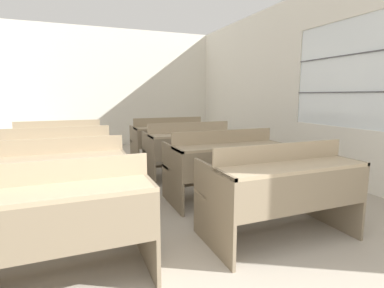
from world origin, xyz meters
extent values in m
cube|color=white|center=(0.00, 7.48, 1.47)|extent=(6.26, 0.06, 2.93)
cube|color=white|center=(3.10, 3.73, 0.42)|extent=(0.06, 7.45, 0.83)
cube|color=white|center=(3.10, 3.73, 2.63)|extent=(0.06, 7.45, 0.60)
cube|color=white|center=(3.10, 5.55, 1.58)|extent=(0.06, 3.80, 1.50)
cube|color=white|center=(3.10, 2.85, 1.58)|extent=(0.02, 1.62, 1.50)
cube|color=#4C4C51|center=(3.08, 2.85, 1.33)|extent=(0.02, 1.62, 0.02)
cube|color=#4C4C51|center=(3.08, 2.85, 1.83)|extent=(0.02, 1.62, 0.02)
cube|color=#7C6D56|center=(-0.05, 1.68, 0.36)|extent=(0.03, 0.75, 0.71)
cube|color=tan|center=(-0.70, 1.49, 0.70)|extent=(1.33, 0.36, 0.03)
cube|color=#7C6D56|center=(-0.70, 1.32, 0.52)|extent=(1.27, 0.02, 0.32)
cube|color=tan|center=(-0.70, 1.66, 0.79)|extent=(1.33, 0.02, 0.16)
cube|color=tan|center=(-0.70, 1.92, 0.41)|extent=(1.33, 0.28, 0.03)
cube|color=#7C6D56|center=(-0.70, 1.92, 0.15)|extent=(1.27, 0.04, 0.04)
cube|color=#7A6B54|center=(0.51, 1.68, 0.36)|extent=(0.03, 0.75, 0.71)
cube|color=#7A6B54|center=(1.81, 1.68, 0.36)|extent=(0.03, 0.75, 0.71)
cube|color=tan|center=(1.16, 1.48, 0.70)|extent=(1.33, 0.36, 0.03)
cube|color=#7A6B54|center=(1.16, 1.32, 0.52)|extent=(1.27, 0.02, 0.32)
cube|color=tan|center=(1.16, 1.65, 0.79)|extent=(1.33, 0.02, 0.16)
cube|color=tan|center=(1.16, 1.92, 0.41)|extent=(1.33, 0.28, 0.03)
cube|color=#7A6B54|center=(1.16, 1.92, 0.15)|extent=(1.27, 0.04, 0.04)
cube|color=#786952|center=(-0.06, 2.77, 0.36)|extent=(0.03, 0.75, 0.71)
cube|color=tan|center=(-0.71, 2.58, 0.70)|extent=(1.33, 0.36, 0.03)
cube|color=#786952|center=(-0.71, 2.41, 0.52)|extent=(1.27, 0.02, 0.32)
cube|color=tan|center=(-0.71, 2.75, 0.79)|extent=(1.33, 0.02, 0.16)
cube|color=tan|center=(-0.71, 3.01, 0.41)|extent=(1.33, 0.28, 0.03)
cube|color=#786952|center=(-0.71, 3.01, 0.15)|extent=(1.27, 0.04, 0.04)
cube|color=#796952|center=(0.52, 2.77, 0.36)|extent=(0.03, 0.75, 0.71)
cube|color=#796952|center=(1.82, 2.77, 0.36)|extent=(0.03, 0.75, 0.71)
cube|color=tan|center=(1.17, 2.57, 0.70)|extent=(1.33, 0.36, 0.03)
cube|color=#796952|center=(1.17, 2.40, 0.52)|extent=(1.27, 0.02, 0.32)
cube|color=tan|center=(1.17, 2.74, 0.79)|extent=(1.33, 0.02, 0.16)
cube|color=tan|center=(1.17, 3.00, 0.41)|extent=(1.33, 0.28, 0.03)
cube|color=#796952|center=(1.17, 3.00, 0.15)|extent=(1.27, 0.04, 0.04)
cube|color=#796952|center=(-1.36, 3.90, 0.36)|extent=(0.03, 0.75, 0.71)
cube|color=#796952|center=(-0.06, 3.90, 0.36)|extent=(0.03, 0.75, 0.71)
cube|color=tan|center=(-0.71, 3.70, 0.70)|extent=(1.33, 0.36, 0.03)
cube|color=#796952|center=(-0.71, 3.53, 0.52)|extent=(1.27, 0.02, 0.32)
cube|color=tan|center=(-0.71, 3.87, 0.79)|extent=(1.33, 0.02, 0.16)
cube|color=tan|center=(-0.71, 4.13, 0.41)|extent=(1.33, 0.28, 0.03)
cube|color=#796952|center=(-0.71, 4.13, 0.15)|extent=(1.27, 0.04, 0.04)
cube|color=#82735C|center=(0.51, 3.89, 0.36)|extent=(0.03, 0.75, 0.71)
cube|color=#82735C|center=(1.81, 3.89, 0.36)|extent=(0.03, 0.75, 0.71)
cube|color=tan|center=(1.16, 3.69, 0.70)|extent=(1.33, 0.36, 0.03)
cube|color=#82735C|center=(1.16, 3.53, 0.52)|extent=(1.27, 0.02, 0.32)
cube|color=tan|center=(1.16, 3.86, 0.79)|extent=(1.33, 0.02, 0.16)
cube|color=tan|center=(1.16, 4.13, 0.41)|extent=(1.33, 0.28, 0.03)
cube|color=#82735C|center=(1.16, 4.13, 0.15)|extent=(1.27, 0.04, 0.04)
cube|color=#796A53|center=(-1.39, 5.01, 0.36)|extent=(0.03, 0.75, 0.71)
cube|color=#796A53|center=(-0.09, 5.01, 0.36)|extent=(0.03, 0.75, 0.71)
cube|color=tan|center=(-0.74, 4.82, 0.70)|extent=(1.33, 0.36, 0.03)
cube|color=#796A53|center=(-0.74, 4.65, 0.52)|extent=(1.27, 0.02, 0.32)
cube|color=tan|center=(-0.74, 4.98, 0.79)|extent=(1.33, 0.02, 0.16)
cube|color=tan|center=(-0.74, 5.25, 0.41)|extent=(1.33, 0.28, 0.03)
cube|color=#796A53|center=(-0.74, 5.25, 0.15)|extent=(1.27, 0.04, 0.04)
cube|color=#796A53|center=(0.51, 4.98, 0.36)|extent=(0.03, 0.75, 0.71)
cube|color=#796A53|center=(1.81, 4.98, 0.36)|extent=(0.03, 0.75, 0.71)
cube|color=tan|center=(1.16, 4.78, 0.70)|extent=(1.33, 0.36, 0.03)
cube|color=#796A53|center=(1.16, 4.62, 0.52)|extent=(1.27, 0.02, 0.32)
cube|color=tan|center=(1.16, 4.95, 0.79)|extent=(1.33, 0.02, 0.16)
cube|color=tan|center=(1.16, 5.22, 0.41)|extent=(1.33, 0.28, 0.03)
cube|color=#796A53|center=(1.16, 5.22, 0.15)|extent=(1.27, 0.04, 0.04)
cylinder|color=#474C51|center=(2.74, 5.57, 0.19)|extent=(0.26, 0.26, 0.38)
camera|label=1|loc=(-0.52, -0.44, 1.28)|focal=28.00mm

